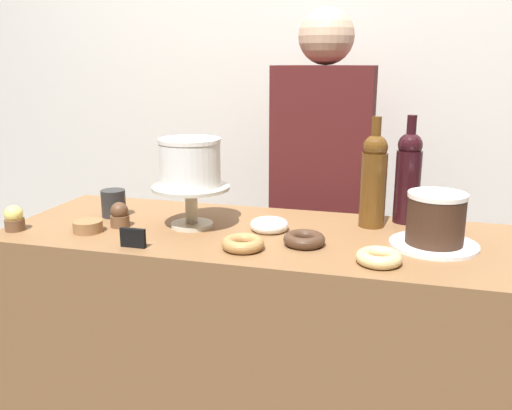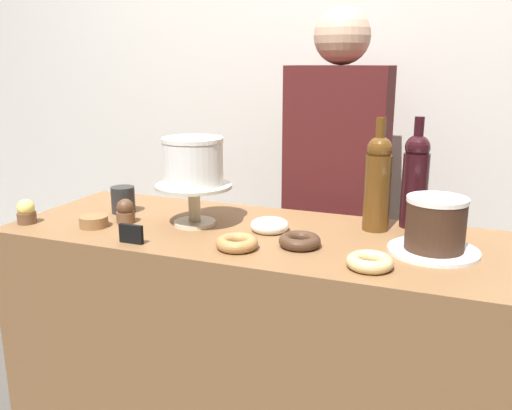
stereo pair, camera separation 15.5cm
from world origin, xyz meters
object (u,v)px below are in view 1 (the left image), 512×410
Objects in this scene: donut_maple at (243,244)px; chocolate_round_cake at (436,218)px; coffee_cup_ceramic at (114,203)px; donut_glazed at (379,258)px; price_sign_chalkboard at (133,238)px; cupcake_chocolate at (120,215)px; wine_bottle_dark_red at (408,176)px; white_layer_cake at (190,163)px; wine_bottle_amber at (374,179)px; donut_sugar at (269,225)px; cookie_stack at (88,226)px; cake_stand_pedestal at (191,199)px; cupcake_lemon at (14,219)px; donut_chocolate at (304,239)px; barista_figure at (321,216)px.

chocolate_round_cake is at bearing 18.39° from donut_maple.
donut_glazed is at bearing -14.16° from coffee_cup_ceramic.
cupcake_chocolate is at bearing 128.45° from price_sign_chalkboard.
coffee_cup_ceramic is (-0.97, 0.04, -0.04)m from chocolate_round_cake.
wine_bottle_dark_red is 0.82m from price_sign_chalkboard.
white_layer_cake is 0.70m from chocolate_round_cake.
cupcake_chocolate is 0.77m from donut_glazed.
wine_bottle_dark_red and wine_bottle_amber have the same top height.
donut_sugar is 0.52m from cookie_stack.
donut_maple is 0.18m from donut_sugar.
cookie_stack is at bearing 177.13° from donut_glazed.
cake_stand_pedestal is 0.70× the size of wine_bottle_amber.
price_sign_chalkboard is at bearing -147.75° from wine_bottle_dark_red.
cupcake_lemon is at bearing -157.41° from cupcake_chocolate.
white_layer_cake is 0.65m from wine_bottle_dark_red.
donut_glazed is at bearing 0.06° from cupcake_lemon.
cupcake_lemon reaches higher than donut_glazed.
cupcake_lemon reaches higher than cookie_stack.
cupcake_lemon is (-0.48, -0.17, -0.05)m from cake_stand_pedestal.
donut_sugar and donut_glazed have the same top height.
wine_bottle_amber is 4.38× the size of cupcake_lemon.
wine_bottle_amber is at bearing 97.10° from donut_glazed.
chocolate_round_cake is at bearing 0.66° from cake_stand_pedestal.
donut_chocolate is 0.16m from donut_sugar.
chocolate_round_cake is at bearing -39.80° from wine_bottle_amber.
cupcake_chocolate is at bearing -176.15° from chocolate_round_cake.
wine_bottle_amber is at bearing -144.07° from wine_bottle_dark_red.
donut_maple is 1.60× the size of price_sign_chalkboard.
price_sign_chalkboard is at bearing -6.50° from cupcake_lemon.
donut_sugar is (0.03, 0.18, 0.00)m from donut_maple.
price_sign_chalkboard reaches higher than donut_chocolate.
barista_figure is at bearing 62.03° from cake_stand_pedestal.
donut_chocolate is 0.22m from donut_glazed.
barista_figure is (0.58, 0.52, -0.14)m from coffee_cup_ceramic.
donut_chocolate is at bearing -130.85° from wine_bottle_dark_red.
coffee_cup_ceramic is at bearing -172.31° from wine_bottle_amber.
coffee_cup_ceramic is at bearing 128.14° from price_sign_chalkboard.
wine_bottle_dark_red is 3.87× the size of cookie_stack.
donut_glazed is (-0.06, -0.39, -0.13)m from wine_bottle_dark_red.
coffee_cup_ceramic is at bearing 157.97° from donut_maple.
donut_maple is 0.07× the size of barista_figure.
cupcake_chocolate is 1.06× the size of price_sign_chalkboard.
cupcake_chocolate is 0.66× the size of donut_sugar.
wine_bottle_amber is 0.45m from donut_maple.
donut_chocolate is 0.17m from donut_maple.
cupcake_lemon is (-1.09, -0.39, -0.11)m from wine_bottle_dark_red.
cake_stand_pedestal reaches higher than coffee_cup_ceramic.
barista_figure reaches higher than wine_bottle_amber.
cupcake_lemon is at bearing -160.89° from cake_stand_pedestal.
price_sign_chalkboard reaches higher than donut_sugar.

